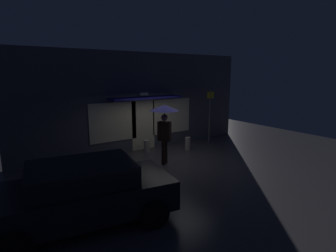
% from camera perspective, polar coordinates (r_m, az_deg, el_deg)
% --- Properties ---
extents(ground_plane, '(18.00, 18.00, 0.00)m').
position_cam_1_polar(ground_plane, '(10.12, 0.80, -7.77)').
color(ground_plane, '#423F44').
extents(building_facade, '(10.72, 1.00, 4.19)m').
position_cam_1_polar(building_facade, '(11.63, -5.80, 5.15)').
color(building_facade, '#4C4C56').
rests_on(building_facade, ground).
extents(person_with_umbrella, '(1.05, 1.05, 2.20)m').
position_cam_1_polar(person_with_umbrella, '(9.54, -0.79, 1.66)').
color(person_with_umbrella, black).
rests_on(person_with_umbrella, ground).
extents(parked_car, '(4.14, 2.41, 1.39)m').
position_cam_1_polar(parked_car, '(6.30, -17.83, -13.46)').
color(parked_car, black).
rests_on(parked_car, ground).
extents(street_sign_post, '(0.40, 0.07, 2.56)m').
position_cam_1_polar(street_sign_post, '(12.67, 8.95, 2.70)').
color(street_sign_post, '#595B60').
rests_on(street_sign_post, ground).
extents(sidewalk_bollard, '(0.26, 0.26, 0.52)m').
position_cam_1_polar(sidewalk_bollard, '(11.33, -4.58, -4.35)').
color(sidewalk_bollard, '#B2A899').
rests_on(sidewalk_bollard, ground).
extents(sidewalk_bollard_2, '(0.24, 0.24, 0.57)m').
position_cam_1_polar(sidewalk_bollard_2, '(11.63, 4.24, -3.80)').
color(sidewalk_bollard_2, '#B2A899').
rests_on(sidewalk_bollard_2, ground).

